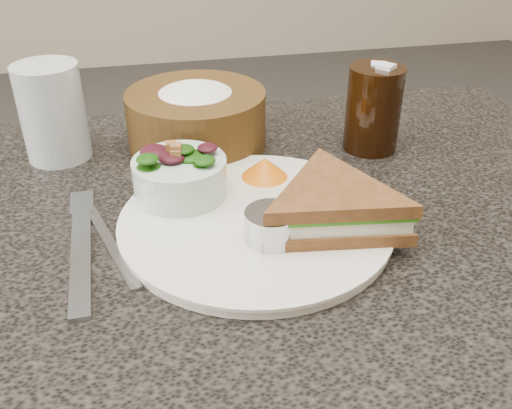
{
  "coord_description": "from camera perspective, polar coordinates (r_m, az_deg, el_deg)",
  "views": [
    {
      "loc": [
        -0.11,
        -0.55,
        1.11
      ],
      "look_at": [
        0.0,
        -0.02,
        0.78
      ],
      "focal_mm": 40.0,
      "sensor_mm": 36.0,
      "label": 1
    }
  ],
  "objects": [
    {
      "name": "dinner_plate",
      "position": [
        0.64,
        -0.0,
        -1.79
      ],
      "size": [
        0.3,
        0.3,
        0.01
      ],
      "primitive_type": "cylinder",
      "color": "silver",
      "rests_on": "dining_table"
    },
    {
      "name": "sandwich",
      "position": [
        0.62,
        7.73,
        -0.22
      ],
      "size": [
        0.21,
        0.21,
        0.05
      ],
      "primitive_type": null,
      "rotation": [
        0.0,
        0.0,
        -0.13
      ],
      "color": "brown",
      "rests_on": "dinner_plate"
    },
    {
      "name": "salad_bowl",
      "position": [
        0.67,
        -7.65,
        3.35
      ],
      "size": [
        0.13,
        0.13,
        0.06
      ],
      "primitive_type": null,
      "rotation": [
        0.0,
        0.0,
        -0.15
      ],
      "color": "silver",
      "rests_on": "dinner_plate"
    },
    {
      "name": "dressing_ramekin",
      "position": [
        0.59,
        1.58,
        -2.16
      ],
      "size": [
        0.07,
        0.07,
        0.03
      ],
      "primitive_type": "cylinder",
      "rotation": [
        0.0,
        0.0,
        0.24
      ],
      "color": "#B2B5B9",
      "rests_on": "dinner_plate"
    },
    {
      "name": "orange_wedge",
      "position": [
        0.71,
        0.86,
        3.7
      ],
      "size": [
        0.09,
        0.09,
        0.03
      ],
      "primitive_type": "cone",
      "rotation": [
        0.0,
        0.0,
        0.89
      ],
      "color": "orange",
      "rests_on": "dinner_plate"
    },
    {
      "name": "fork",
      "position": [
        0.63,
        -17.1,
        -4.67
      ],
      "size": [
        0.03,
        0.21,
        0.01
      ],
      "primitive_type": "cube",
      "rotation": [
        0.0,
        0.0,
        0.03
      ],
      "color": "#A3AAB4",
      "rests_on": "dining_table"
    },
    {
      "name": "knife",
      "position": [
        0.64,
        -14.43,
        -3.71
      ],
      "size": [
        0.06,
        0.18,
        0.0
      ],
      "primitive_type": "cube",
      "rotation": [
        0.0,
        0.0,
        0.29
      ],
      "color": "#9C9EA2",
      "rests_on": "dining_table"
    },
    {
      "name": "bread_basket",
      "position": [
        0.81,
        -6.0,
        9.39
      ],
      "size": [
        0.21,
        0.21,
        0.11
      ],
      "primitive_type": null,
      "rotation": [
        0.0,
        0.0,
        -0.1
      ],
      "color": "brown",
      "rests_on": "dining_table"
    },
    {
      "name": "cola_glass",
      "position": [
        0.82,
        11.7,
        9.75
      ],
      "size": [
        0.1,
        0.1,
        0.13
      ],
      "primitive_type": null,
      "rotation": [
        0.0,
        0.0,
        0.4
      ],
      "color": "black",
      "rests_on": "dining_table"
    },
    {
      "name": "water_glass",
      "position": [
        0.82,
        -19.67,
        8.67
      ],
      "size": [
        0.11,
        0.11,
        0.13
      ],
      "primitive_type": "cylinder",
      "rotation": [
        0.0,
        0.0,
        -0.41
      ],
      "color": "#B6BFC2",
      "rests_on": "dining_table"
    }
  ]
}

